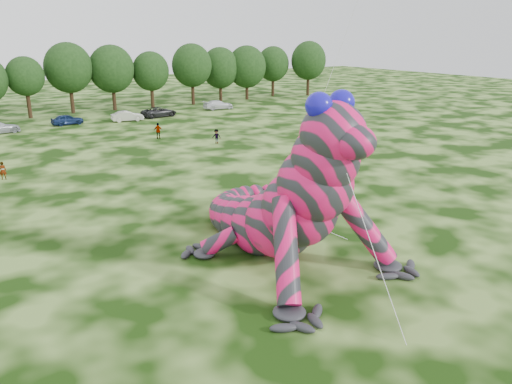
{
  "coord_description": "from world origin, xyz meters",
  "views": [
    {
      "loc": [
        -11.35,
        -20.76,
        11.82
      ],
      "look_at": [
        2.08,
        -0.41,
        4.0
      ],
      "focal_mm": 35.0,
      "sensor_mm": 36.0,
      "label": 1
    }
  ],
  "objects_px": {
    "tree_11": "(112,78)",
    "spectator_0": "(3,171)",
    "inflatable_gecko": "(264,171)",
    "tree_16": "(273,71)",
    "spectator_2": "(216,136)",
    "spectator_3": "(158,131)",
    "tree_13": "(192,74)",
    "tree_15": "(247,73)",
    "tree_10": "(70,78)",
    "tree_17": "(308,68)",
    "car_6": "(159,112)",
    "tree_14": "(220,74)",
    "tree_12": "(151,80)",
    "car_4": "(67,120)",
    "car_7": "(218,105)",
    "car_5": "(127,116)",
    "tree_9": "(27,88)"
  },
  "relations": [
    {
      "from": "tree_12",
      "to": "tree_17",
      "type": "bearing_deg",
      "value": -1.93
    },
    {
      "from": "inflatable_gecko",
      "to": "tree_16",
      "type": "relative_size",
      "value": 2.01
    },
    {
      "from": "tree_12",
      "to": "tree_17",
      "type": "distance_m",
      "value": 31.96
    },
    {
      "from": "car_7",
      "to": "tree_16",
      "type": "bearing_deg",
      "value": -57.85
    },
    {
      "from": "tree_9",
      "to": "car_7",
      "type": "bearing_deg",
      "value": -15.54
    },
    {
      "from": "tree_13",
      "to": "car_5",
      "type": "height_order",
      "value": "tree_13"
    },
    {
      "from": "tree_9",
      "to": "tree_16",
      "type": "bearing_deg",
      "value": 2.61
    },
    {
      "from": "car_7",
      "to": "spectator_2",
      "type": "distance_m",
      "value": 26.02
    },
    {
      "from": "tree_13",
      "to": "tree_17",
      "type": "distance_m",
      "value": 24.82
    },
    {
      "from": "car_6",
      "to": "spectator_0",
      "type": "bearing_deg",
      "value": 126.65
    },
    {
      "from": "tree_9",
      "to": "car_5",
      "type": "height_order",
      "value": "tree_9"
    },
    {
      "from": "tree_13",
      "to": "car_7",
      "type": "bearing_deg",
      "value": -83.35
    },
    {
      "from": "tree_12",
      "to": "tree_15",
      "type": "height_order",
      "value": "tree_15"
    },
    {
      "from": "tree_11",
      "to": "tree_12",
      "type": "height_order",
      "value": "tree_11"
    },
    {
      "from": "tree_17",
      "to": "tree_11",
      "type": "bearing_deg",
      "value": 177.7
    },
    {
      "from": "tree_13",
      "to": "tree_14",
      "type": "xyz_separation_m",
      "value": [
        6.33,
        1.6,
        -0.36
      ]
    },
    {
      "from": "tree_11",
      "to": "spectator_2",
      "type": "xyz_separation_m",
      "value": [
        1.29,
        -30.93,
        -4.23
      ]
    },
    {
      "from": "car_6",
      "to": "spectator_0",
      "type": "height_order",
      "value": "spectator_0"
    },
    {
      "from": "car_4",
      "to": "tree_12",
      "type": "bearing_deg",
      "value": -64.14
    },
    {
      "from": "tree_12",
      "to": "car_6",
      "type": "height_order",
      "value": "tree_12"
    },
    {
      "from": "tree_11",
      "to": "spectator_0",
      "type": "distance_m",
      "value": 39.68
    },
    {
      "from": "tree_11",
      "to": "car_5",
      "type": "bearing_deg",
      "value": -99.85
    },
    {
      "from": "car_4",
      "to": "spectator_0",
      "type": "distance_m",
      "value": 26.43
    },
    {
      "from": "tree_13",
      "to": "tree_10",
      "type": "bearing_deg",
      "value": 175.79
    },
    {
      "from": "tree_9",
      "to": "tree_14",
      "type": "height_order",
      "value": "tree_14"
    },
    {
      "from": "tree_10",
      "to": "tree_17",
      "type": "relative_size",
      "value": 1.02
    },
    {
      "from": "car_6",
      "to": "inflatable_gecko",
      "type": "bearing_deg",
      "value": 156.13
    },
    {
      "from": "inflatable_gecko",
      "to": "spectator_3",
      "type": "height_order",
      "value": "inflatable_gecko"
    },
    {
      "from": "inflatable_gecko",
      "to": "car_5",
      "type": "relative_size",
      "value": 4.34
    },
    {
      "from": "tree_13",
      "to": "spectator_3",
      "type": "xyz_separation_m",
      "value": [
        -16.41,
        -23.8,
        -4.15
      ]
    },
    {
      "from": "tree_13",
      "to": "tree_16",
      "type": "xyz_separation_m",
      "value": [
        18.32,
        2.25,
        -0.38
      ]
    },
    {
      "from": "tree_10",
      "to": "car_6",
      "type": "bearing_deg",
      "value": -47.94
    },
    {
      "from": "tree_14",
      "to": "car_7",
      "type": "xyz_separation_m",
      "value": [
        -5.48,
        -8.86,
        -3.99
      ]
    },
    {
      "from": "tree_17",
      "to": "car_4",
      "type": "distance_m",
      "value": 48.68
    },
    {
      "from": "tree_12",
      "to": "car_6",
      "type": "relative_size",
      "value": 1.73
    },
    {
      "from": "tree_11",
      "to": "tree_12",
      "type": "distance_m",
      "value": 6.27
    },
    {
      "from": "tree_13",
      "to": "spectator_3",
      "type": "bearing_deg",
      "value": -124.57
    },
    {
      "from": "tree_12",
      "to": "car_6",
      "type": "distance_m",
      "value": 10.92
    },
    {
      "from": "tree_9",
      "to": "car_6",
      "type": "bearing_deg",
      "value": -30.56
    },
    {
      "from": "tree_13",
      "to": "car_4",
      "type": "height_order",
      "value": "tree_13"
    },
    {
      "from": "spectator_2",
      "to": "spectator_3",
      "type": "xyz_separation_m",
      "value": [
        -4.35,
        6.06,
        0.11
      ]
    },
    {
      "from": "tree_17",
      "to": "spectator_0",
      "type": "xyz_separation_m",
      "value": [
        -58.83,
        -32.07,
        -4.37
      ]
    },
    {
      "from": "car_7",
      "to": "spectator_3",
      "type": "height_order",
      "value": "spectator_3"
    },
    {
      "from": "tree_15",
      "to": "spectator_0",
      "type": "relative_size",
      "value": 6.2
    },
    {
      "from": "tree_13",
      "to": "tree_14",
      "type": "relative_size",
      "value": 1.08
    },
    {
      "from": "inflatable_gecko",
      "to": "spectator_2",
      "type": "height_order",
      "value": "inflatable_gecko"
    },
    {
      "from": "car_6",
      "to": "spectator_2",
      "type": "distance_m",
      "value": 20.76
    },
    {
      "from": "tree_14",
      "to": "tree_9",
      "type": "bearing_deg",
      "value": -177.57
    },
    {
      "from": "tree_10",
      "to": "tree_16",
      "type": "xyz_separation_m",
      "value": [
        38.05,
        0.79,
        -0.57
      ]
    },
    {
      "from": "tree_15",
      "to": "car_5",
      "type": "bearing_deg",
      "value": -157.72
    }
  ]
}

